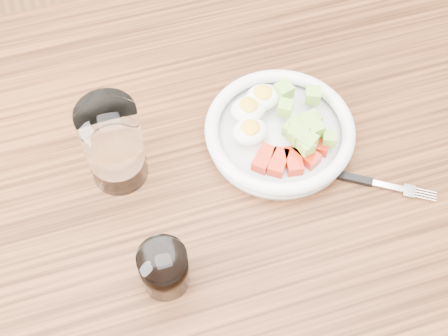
{
  "coord_description": "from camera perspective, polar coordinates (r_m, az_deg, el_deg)",
  "views": [
    {
      "loc": [
        -0.15,
        -0.44,
        1.58
      ],
      "look_at": [
        -0.01,
        0.01,
        0.8
      ],
      "focal_mm": 50.0,
      "sensor_mm": 36.0,
      "label": 1
    }
  ],
  "objects": [
    {
      "name": "ground",
      "position": [
        1.65,
        0.45,
        -14.71
      ],
      "size": [
        4.0,
        4.0,
        0.0
      ],
      "primitive_type": "plane",
      "color": "brown",
      "rests_on": "ground"
    },
    {
      "name": "water_glass",
      "position": [
        0.9,
        -10.08,
        2.13
      ],
      "size": [
        0.08,
        0.08,
        0.15
      ],
      "primitive_type": "cylinder",
      "color": "white",
      "rests_on": "dining_table"
    },
    {
      "name": "bowl",
      "position": [
        0.96,
        5.03,
        3.49
      ],
      "size": [
        0.23,
        0.23,
        0.06
      ],
      "color": "white",
      "rests_on": "dining_table"
    },
    {
      "name": "coffee_glass",
      "position": [
        0.84,
        -5.51,
        -9.14
      ],
      "size": [
        0.07,
        0.07,
        0.08
      ],
      "color": "white",
      "rests_on": "dining_table"
    },
    {
      "name": "fork",
      "position": [
        0.96,
        12.31,
        -1.07
      ],
      "size": [
        0.16,
        0.11,
        0.01
      ],
      "color": "black",
      "rests_on": "dining_table"
    },
    {
      "name": "dining_table",
      "position": [
        1.02,
        0.7,
        -4.09
      ],
      "size": [
        1.5,
        0.9,
        0.77
      ],
      "color": "brown",
      "rests_on": "ground"
    }
  ]
}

